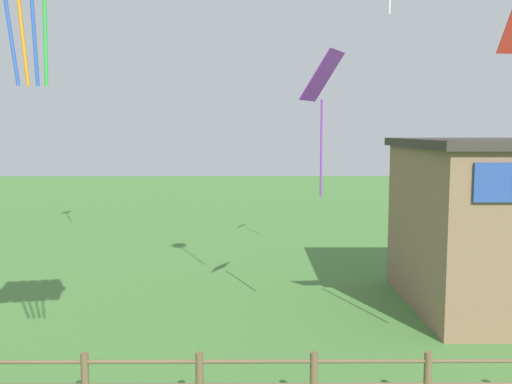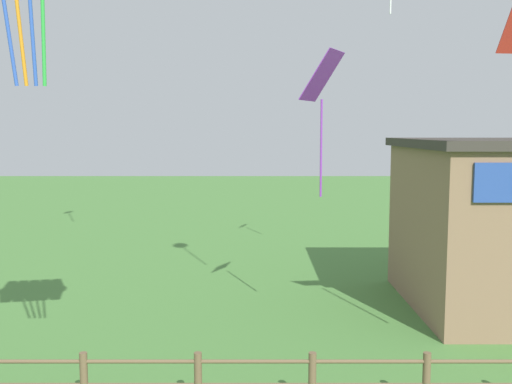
{
  "view_description": "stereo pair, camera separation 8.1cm",
  "coord_description": "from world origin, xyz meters",
  "views": [
    {
      "loc": [
        -0.07,
        -2.44,
        4.95
      ],
      "look_at": [
        0.0,
        9.21,
        3.7
      ],
      "focal_mm": 40.0,
      "sensor_mm": 36.0,
      "label": 1
    },
    {
      "loc": [
        0.01,
        -2.44,
        4.95
      ],
      "look_at": [
        0.0,
        9.21,
        3.7
      ],
      "focal_mm": 40.0,
      "sensor_mm": 36.0,
      "label": 2
    }
  ],
  "objects": [
    {
      "name": "wooden_fence",
      "position": [
        0.0,
        7.21,
        0.61
      ],
      "size": [
        14.27,
        0.14,
        1.07
      ],
      "color": "brown",
      "rests_on": "ground_plane"
    },
    {
      "name": "kite_purple_streamer",
      "position": [
        1.55,
        11.03,
        5.93
      ],
      "size": [
        1.14,
        1.22,
        3.4
      ],
      "color": "purple"
    }
  ]
}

